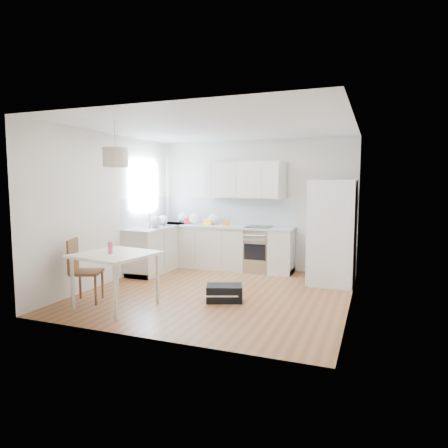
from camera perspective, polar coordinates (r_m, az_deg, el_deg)
name	(u,v)px	position (r m, az deg, el deg)	size (l,w,h in m)	color
floor	(217,293)	(6.72, -0.99, -9.78)	(4.20, 4.20, 0.00)	brown
ceiling	(217,127)	(6.52, -1.04, 13.69)	(4.20, 4.20, 0.00)	white
wall_back	(254,205)	(8.46, 4.32, 2.75)	(4.20, 4.20, 0.00)	silver
wall_left	(110,209)	(7.52, -16.02, 2.13)	(4.20, 4.20, 0.00)	silver
wall_right	(352,215)	(6.02, 17.85, 1.16)	(4.20, 4.20, 0.00)	silver
window_glassblock	(144,186)	(8.45, -11.33, 5.36)	(0.02, 1.00, 1.00)	#BFE0F9
cabinets_back	(223,248)	(8.47, -0.21, -3.42)	(3.00, 0.60, 0.88)	beige
cabinets_left	(159,249)	(8.46, -9.31, -3.52)	(0.60, 1.80, 0.88)	beige
counter_back	(223,226)	(8.41, -0.21, -0.33)	(3.02, 0.64, 0.04)	silver
counter_left	(158,227)	(8.39, -9.36, -0.42)	(0.64, 1.82, 0.04)	silver
backsplash_back	(227,211)	(8.66, 0.50, 1.91)	(3.00, 0.01, 0.58)	silver
backsplash_left	(146,212)	(8.52, -11.11, 1.73)	(0.01, 1.80, 0.58)	silver
upper_cabinets	(245,180)	(8.34, 3.04, 6.32)	(1.70, 0.32, 0.75)	beige
range_oven	(259,250)	(8.22, 5.01, -3.74)	(0.50, 0.61, 0.88)	#B7B9BB
sink	(157,227)	(8.35, -9.54, -0.36)	(0.50, 0.80, 0.16)	#B7B9BB
refrigerator	(334,232)	(7.45, 15.40, -1.11)	(0.89, 0.93, 1.87)	white
dining_table	(116,259)	(6.04, -15.23, -4.88)	(1.17, 1.17, 0.80)	beige
dining_chair	(87,271)	(6.45, -18.98, -6.31)	(0.41, 0.41, 0.98)	#492816
drink_bottle	(110,247)	(5.96, -15.94, -3.15)	(0.06, 0.06, 0.21)	#F14367
gym_bag	(224,293)	(6.23, 0.04, -9.84)	(0.54, 0.36, 0.25)	black
pendant_lamp	(115,157)	(5.98, -15.26, 9.17)	(0.35, 0.35, 0.27)	#B9AF8E
grocery_bag_a	(184,218)	(8.86, -5.78, 0.87)	(0.27, 0.23, 0.24)	silver
grocery_bag_b	(195,219)	(8.66, -4.14, 0.77)	(0.27, 0.23, 0.24)	silver
grocery_bag_c	(214,219)	(8.56, -1.46, 0.71)	(0.26, 0.22, 0.24)	silver
grocery_bag_d	(163,220)	(8.60, -8.73, 0.56)	(0.23, 0.19, 0.20)	silver
grocery_bag_e	(155,222)	(8.17, -9.76, 0.34)	(0.25, 0.22, 0.23)	silver
snack_orange	(227,223)	(8.44, 0.37, 0.17)	(0.14, 0.09, 0.10)	orange
snack_yellow	(208,222)	(8.47, -2.33, 0.23)	(0.17, 0.10, 0.11)	yellow
snack_red	(189,221)	(8.76, -5.05, 0.43)	(0.18, 0.11, 0.12)	red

